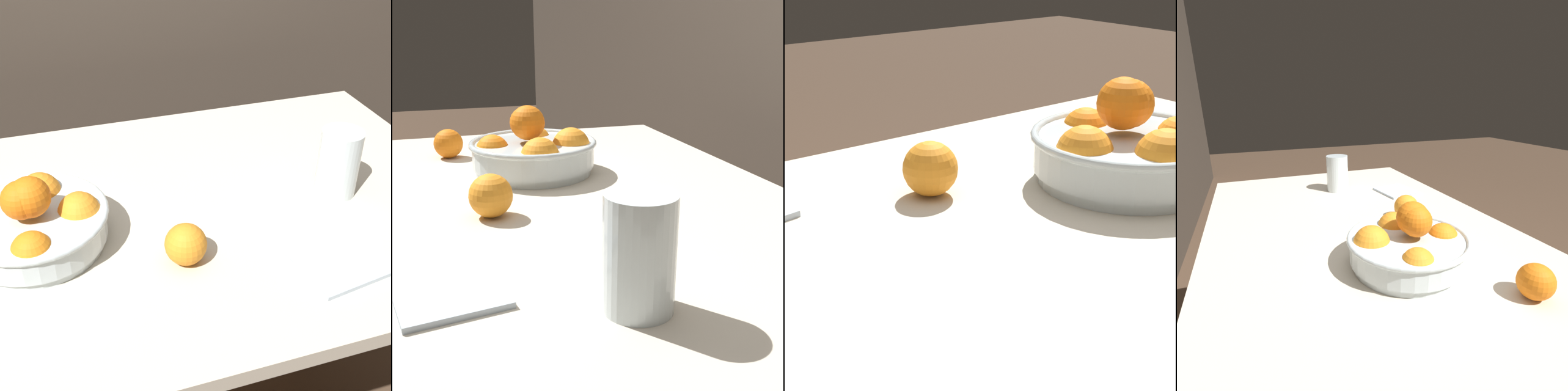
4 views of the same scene
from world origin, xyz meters
The scene contains 6 objects.
dining_table centered at (0.00, 0.00, 0.67)m, with size 1.34×0.83×0.75m.
fruit_bowl centered at (-0.23, -0.03, 0.80)m, with size 0.27×0.27×0.15m.
juice_glass centered at (0.38, -0.04, 0.82)m, with size 0.08×0.08×0.14m.
orange_loose_near_bowl centered at (0.02, -0.16, 0.79)m, with size 0.07×0.07×0.07m, color orange.
orange_loose_front centered at (-0.42, -0.20, 0.79)m, with size 0.07×0.07×0.07m, color orange.
napkin centered at (0.27, -0.25, 0.76)m, with size 0.15×0.13×0.01m, color silver.
Camera 2 is at (0.89, -0.27, 1.08)m, focal length 50.00 mm.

